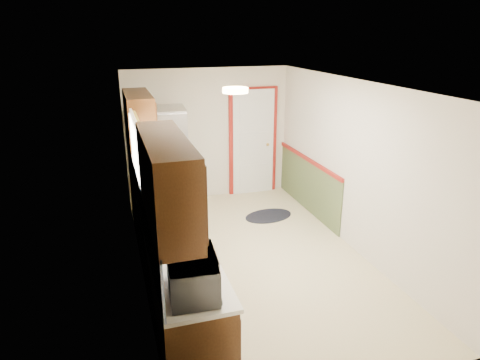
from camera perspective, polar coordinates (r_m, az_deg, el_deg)
room_shell at (r=5.60m, az=1.77°, el=0.40°), size 3.20×5.20×2.52m
kitchen_run at (r=5.22m, az=-10.19°, el=-5.98°), size 0.63×4.00×2.20m
back_wall_trim at (r=8.00m, az=3.29°, el=3.90°), size 1.12×2.30×2.08m
ceiling_fixture at (r=5.05m, az=-0.62°, el=11.88°), size 0.30×0.30×0.06m
microwave at (r=3.62m, az=-6.30°, el=-12.01°), size 0.37×0.62×0.40m
refrigerator at (r=7.22m, az=-10.14°, el=2.20°), size 0.82×0.80×1.85m
rug at (r=7.37m, az=3.81°, el=-4.78°), size 0.92×0.68×0.01m
cooktop at (r=6.74m, az=-11.83°, el=1.09°), size 0.49×0.58×0.02m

